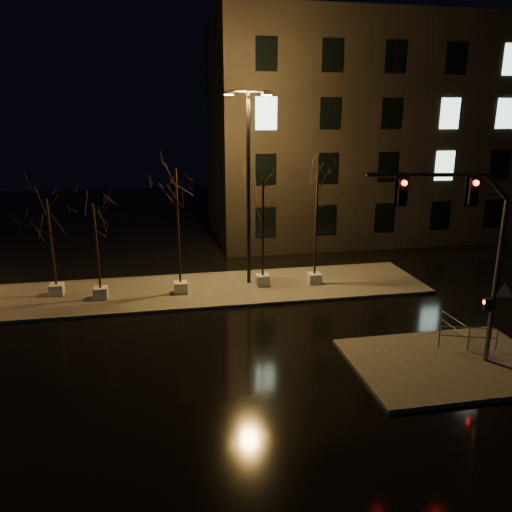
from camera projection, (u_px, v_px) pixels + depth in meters
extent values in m
plane|color=black|center=(229.00, 341.00, 19.98)|extent=(90.00, 90.00, 0.00)
cube|color=#47453F|center=(213.00, 289.00, 25.63)|extent=(22.00, 5.00, 0.15)
cube|color=#47453F|center=(448.00, 363.00, 18.01)|extent=(7.00, 5.00, 0.15)
cube|color=black|center=(379.00, 132.00, 37.48)|extent=(25.00, 12.00, 15.00)
cube|color=silver|center=(57.00, 289.00, 24.57)|extent=(0.65, 0.65, 0.55)
cylinder|color=black|center=(51.00, 243.00, 23.92)|extent=(0.11, 0.11, 4.22)
cube|color=silver|center=(101.00, 293.00, 24.12)|extent=(0.65, 0.65, 0.55)
cylinder|color=black|center=(97.00, 247.00, 23.49)|extent=(0.11, 0.11, 4.05)
cube|color=silver|center=(181.00, 287.00, 24.88)|extent=(0.65, 0.65, 0.55)
cylinder|color=black|center=(178.00, 227.00, 24.04)|extent=(0.11, 0.11, 5.59)
cube|color=silver|center=(263.00, 280.00, 25.97)|extent=(0.65, 0.65, 0.55)
cylinder|color=black|center=(263.00, 227.00, 25.20)|extent=(0.11, 0.11, 5.10)
cube|color=silver|center=(314.00, 278.00, 26.26)|extent=(0.65, 0.65, 0.55)
cylinder|color=black|center=(316.00, 225.00, 25.48)|extent=(0.11, 0.11, 5.18)
cylinder|color=#55585C|center=(496.00, 284.00, 17.29)|extent=(0.18, 0.18, 5.87)
cylinder|color=#55585C|center=(426.00, 175.00, 16.22)|extent=(3.87, 0.81, 0.14)
cube|color=black|center=(473.00, 191.00, 16.39)|extent=(0.33, 0.26, 0.88)
cube|color=black|center=(402.00, 191.00, 16.36)|extent=(0.33, 0.26, 0.88)
cube|color=black|center=(487.00, 305.00, 17.50)|extent=(0.24, 0.21, 0.44)
cone|color=red|center=(504.00, 292.00, 17.32)|extent=(1.01, 0.20, 1.02)
sphere|color=#FF0C07|center=(510.00, 182.00, 16.33)|extent=(0.18, 0.18, 0.18)
cylinder|color=black|center=(249.00, 192.00, 25.16)|extent=(0.19, 0.19, 9.67)
cylinder|color=black|center=(248.00, 91.00, 23.84)|extent=(2.11, 0.48, 0.10)
cube|color=yellow|center=(229.00, 94.00, 23.55)|extent=(0.52, 0.35, 0.19)
cube|color=yellow|center=(267.00, 94.00, 24.22)|extent=(0.52, 0.35, 0.19)
cylinder|color=#55585C|center=(439.00, 337.00, 18.93)|extent=(0.05, 0.05, 0.85)
cylinder|color=#55585C|center=(497.00, 341.00, 18.66)|extent=(0.05, 0.05, 0.85)
cylinder|color=#55585C|center=(469.00, 328.00, 18.67)|extent=(1.97, 0.70, 0.04)
cylinder|color=#55585C|center=(468.00, 337.00, 18.77)|extent=(1.97, 0.70, 0.04)
cylinder|color=#55585C|center=(468.00, 340.00, 18.74)|extent=(0.05, 0.05, 0.82)
cylinder|color=#55585C|center=(441.00, 321.00, 20.45)|extent=(0.05, 0.05, 0.82)
cylinder|color=#55585C|center=(455.00, 320.00, 19.47)|extent=(0.09, 1.83, 0.04)
cylinder|color=#55585C|center=(454.00, 328.00, 19.57)|extent=(0.09, 1.83, 0.04)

